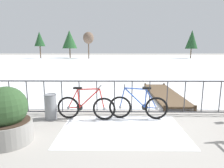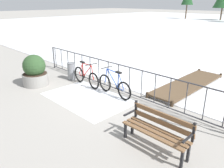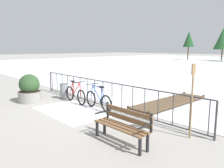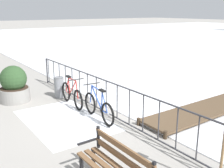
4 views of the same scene
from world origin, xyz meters
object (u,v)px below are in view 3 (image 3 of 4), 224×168
(bicycle_near_railing, at_px, (75,94))
(bicycle_second, at_px, (98,100))
(park_bench, at_px, (123,123))
(planter_with_shrub, at_px, (30,89))
(trash_bin, at_px, (64,91))
(oar_upright, at_px, (192,96))

(bicycle_near_railing, xyz_separation_m, bicycle_second, (1.51, 0.07, 0.00))
(bicycle_near_railing, relative_size, park_bench, 1.07)
(planter_with_shrub, relative_size, trash_bin, 1.69)
(bicycle_second, distance_m, park_bench, 3.18)
(park_bench, height_order, oar_upright, oar_upright)
(planter_with_shrub, height_order, trash_bin, planter_with_shrub)
(bicycle_second, xyz_separation_m, planter_with_shrub, (-3.01, -1.47, 0.20))
(bicycle_second, height_order, oar_upright, oar_upright)
(oar_upright, bearing_deg, park_bench, -123.77)
(bicycle_second, distance_m, oar_upright, 3.91)
(bicycle_near_railing, distance_m, planter_with_shrub, 2.06)
(bicycle_second, distance_m, trash_bin, 2.54)
(oar_upright, bearing_deg, planter_with_shrub, -167.51)
(park_bench, distance_m, oar_upright, 1.91)
(trash_bin, distance_m, oar_upright, 6.42)
(bicycle_near_railing, relative_size, trash_bin, 2.33)
(bicycle_near_railing, bearing_deg, bicycle_second, 2.59)
(bicycle_second, relative_size, planter_with_shrub, 1.38)
(bicycle_near_railing, relative_size, oar_upright, 0.86)
(bicycle_second, bearing_deg, oar_upright, 0.62)
(park_bench, xyz_separation_m, trash_bin, (-5.37, 1.42, -0.14))
(planter_with_shrub, xyz_separation_m, oar_upright, (6.84, 1.51, 0.57))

